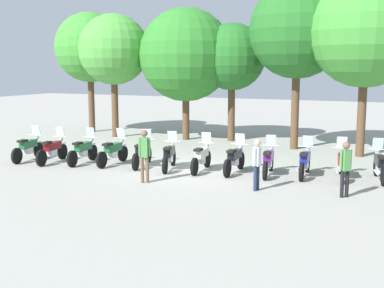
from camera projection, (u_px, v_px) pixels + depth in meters
The scene contains 22 objects.
ground_plane at pixel (186, 170), 18.81m from camera, with size 80.00×80.00×0.00m, color #9E9B93.
motorcycle_0 at pixel (28, 148), 20.62m from camera, with size 0.63×2.18×1.37m.
motorcycle_1 at pixel (53, 150), 20.15m from camera, with size 0.62×2.18×1.37m.
motorcycle_2 at pixel (83, 150), 19.98m from camera, with size 0.62×2.19×1.37m.
motorcycle_3 at pixel (113, 151), 19.73m from camera, with size 0.62×2.19×1.37m.
motorcycle_4 at pixel (142, 153), 19.40m from camera, with size 0.71×2.16×1.37m.
motorcycle_5 at pixel (169, 156), 18.82m from camera, with size 0.81×2.13×1.37m.
motorcycle_6 at pixel (201, 157), 18.50m from camera, with size 0.62×2.19×1.37m.
motorcycle_7 at pixel (235, 159), 18.18m from camera, with size 0.62×2.19×1.37m.
motorcycle_8 at pixel (268, 161), 17.82m from camera, with size 0.62×2.18×1.37m.
motorcycle_9 at pixel (305, 162), 17.60m from camera, with size 0.62×2.19×1.37m.
motorcycle_10 at pixel (342, 163), 17.31m from camera, with size 0.65×2.17×1.37m.
motorcycle_11 at pixel (380, 165), 17.00m from camera, with size 0.74×2.16×1.37m.
person_0 at pixel (145, 152), 16.57m from camera, with size 0.40×0.30×1.77m.
person_1 at pixel (345, 165), 14.73m from camera, with size 0.34×0.33×1.65m.
person_2 at pixel (257, 161), 15.54m from camera, with size 0.24×0.41×1.61m.
tree_0 at pixel (90, 48), 28.94m from camera, with size 4.00×4.00×6.88m.
tree_1 at pixel (114, 50), 26.71m from camera, with size 3.75×3.75×6.57m.
tree_2 at pixel (186, 55), 25.84m from camera, with size 4.79×4.79×6.79m.
tree_3 at pixel (232, 57), 25.38m from camera, with size 3.38×3.38×5.98m.
tree_4 at pixel (298, 31), 22.67m from camera, with size 4.37×4.37×7.61m.
tree_5 at pixel (366, 32), 20.75m from camera, with size 4.63×4.63×7.55m.
Camera 1 is at (7.83, -16.69, 3.84)m, focal length 47.19 mm.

